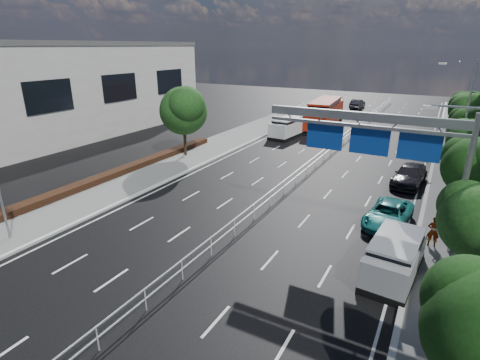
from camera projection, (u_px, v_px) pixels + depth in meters
The scene contains 23 objects.
ground at pixel (160, 299), 15.70m from camera, with size 160.00×160.00×0.00m, color black.
sidewalk_near at pixel (0, 235), 20.89m from camera, with size 5.00×140.00×0.14m, color slate.
kerb_near at pixel (27, 246), 19.76m from camera, with size 0.25×140.00×0.15m, color silver.
median_fence at pixel (322, 156), 34.08m from camera, with size 0.05×85.00×1.02m.
hedge_near at pixel (57, 195), 25.73m from camera, with size 1.00×36.00×0.44m, color black.
overhead_gantry at pixel (385, 138), 19.04m from camera, with size 10.24×0.38×7.45m.
streetlight_far at pixel (464, 108), 30.61m from camera, with size 2.78×2.40×9.00m.
near_building at pixel (55, 93), 42.44m from camera, with size 12.00×38.00×10.00m, color beige.
near_tree_back at pixel (184, 108), 34.37m from camera, with size 4.84×4.51×6.69m.
far_tree_d at pixel (476, 164), 21.29m from camera, with size 3.85×3.59×5.34m.
far_tree_e at pixel (471, 139), 27.52m from camera, with size 3.63×3.38×5.13m.
far_tree_f at pixel (469, 122), 33.73m from camera, with size 3.52×3.28×5.02m.
far_tree_g at pixel (468, 108), 39.82m from camera, with size 3.96×3.69×5.45m.
far_tree_h at pixel (466, 102), 46.12m from camera, with size 3.41×3.18×4.91m.
white_minivan at pixel (287, 128), 43.00m from camera, with size 2.69×5.31×2.23m.
red_bus at pixel (325, 113), 48.08m from camera, with size 3.86×12.04×3.54m.
near_car_silver at pixel (323, 119), 49.73m from camera, with size 1.80×4.48×1.53m, color #B1B5B9.
near_car_dark at pixel (357, 104), 62.95m from camera, with size 1.60×4.60×1.52m, color black.
silver_minivan at pixel (395, 257), 17.02m from camera, with size 2.37×4.83×1.95m.
parked_car_teal at pixel (388, 214), 22.09m from camera, with size 2.15×4.66×1.30m, color #187070.
parked_car_dark at pixel (410, 175), 28.51m from camera, with size 2.02×4.97×1.44m, color black.
pedestrian_a at pixel (433, 231), 19.35m from camera, with size 0.60×0.40×1.66m, color gray.
pedestrian_b at pixel (472, 166), 29.79m from camera, with size 0.80×0.62×1.64m, color gray.
Camera 1 is at (9.26, -9.83, 10.04)m, focal length 28.00 mm.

